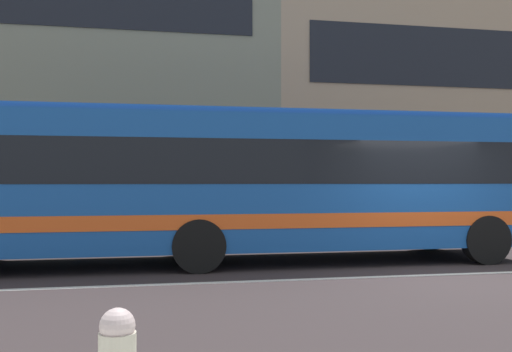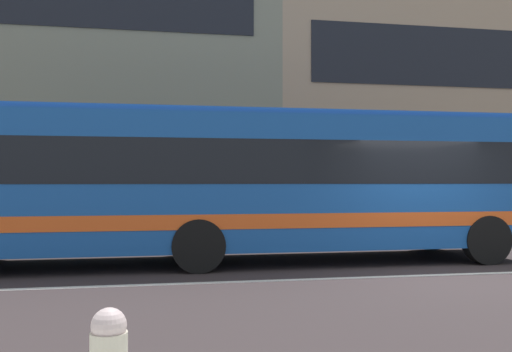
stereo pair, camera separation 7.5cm
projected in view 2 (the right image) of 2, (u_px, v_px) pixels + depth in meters
ground_plane at (445, 275)px, 10.19m from camera, size 160.00×160.00×0.00m
lane_centre_line at (445, 275)px, 10.19m from camera, size 60.00×0.16×0.01m
transit_bus at (231, 180)px, 11.74m from camera, size 12.26×2.73×3.12m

